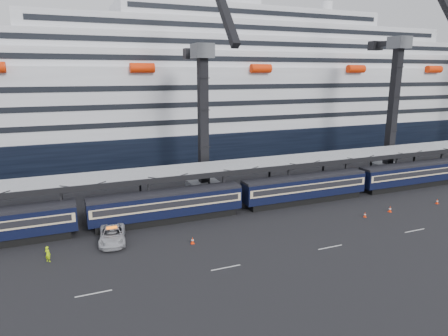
{
  "coord_description": "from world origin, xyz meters",
  "views": [
    {
      "loc": [
        -39.32,
        -35.92,
        17.99
      ],
      "look_at": [
        -20.42,
        10.0,
        6.14
      ],
      "focal_mm": 32.0,
      "sensor_mm": 36.0,
      "label": 1
    }
  ],
  "objects": [
    {
      "name": "traffic_cone_d",
      "position": [
        0.18,
        2.1,
        0.41
      ],
      "size": [
        0.41,
        0.41,
        0.83
      ],
      "color": "#FF3208",
      "rests_on": "ground"
    },
    {
      "name": "traffic_cone_c",
      "position": [
        -4.27,
        1.81,
        0.33
      ],
      "size": [
        0.34,
        0.34,
        0.68
      ],
      "color": "#FF3208",
      "rests_on": "ground"
    },
    {
      "name": "cruise_ship",
      "position": [
        -1.08,
        45.99,
        12.34
      ],
      "size": [
        214.09,
        28.84,
        34.0
      ],
      "color": "black",
      "rests_on": "ground"
    },
    {
      "name": "crane_dark_near",
      "position": [
        -20.0,
        18.59,
        11.93
      ],
      "size": [
        4.5,
        17.75,
        35.08
      ],
      "color": "#515359",
      "rests_on": "ground"
    },
    {
      "name": "train",
      "position": [
        -4.65,
        10.0,
        2.2
      ],
      "size": [
        133.05,
        3.0,
        4.05
      ],
      "color": "black",
      "rests_on": "ground"
    },
    {
      "name": "worker",
      "position": [
        -41.58,
        3.8,
        0.8
      ],
      "size": [
        0.69,
        0.67,
        1.6
      ],
      "primitive_type": "imported",
      "rotation": [
        0.0,
        0.0,
        2.44
      ],
      "color": "#C6FF0D",
      "rests_on": "ground"
    },
    {
      "name": "traffic_cone_b",
      "position": [
        -27.21,
        2.45,
        0.38
      ],
      "size": [
        0.38,
        0.38,
        0.76
      ],
      "color": "#FF3208",
      "rests_on": "ground"
    },
    {
      "name": "canopy",
      "position": [
        0.0,
        14.0,
        5.25
      ],
      "size": [
        130.0,
        6.25,
        5.53
      ],
      "color": "gray",
      "rests_on": "ground"
    },
    {
      "name": "crane_dark_mid",
      "position": [
        15.0,
        17.59,
        13.36
      ],
      "size": [
        4.5,
        18.24,
        39.64
      ],
      "color": "#515359",
      "rests_on": "ground"
    },
    {
      "name": "traffic_cone_e",
      "position": [
        8.91,
        2.19,
        0.37
      ],
      "size": [
        0.37,
        0.37,
        0.75
      ],
      "color": "#FF3208",
      "rests_on": "ground"
    },
    {
      "name": "traffic_cone_a",
      "position": [
        -34.42,
        6.31,
        0.38
      ],
      "size": [
        0.39,
        0.39,
        0.78
      ],
      "color": "#FF3208",
      "rests_on": "ground"
    },
    {
      "name": "pickup_truck",
      "position": [
        -35.17,
        6.12,
        0.82
      ],
      "size": [
        3.51,
        6.2,
        1.63
      ],
      "primitive_type": "imported",
      "rotation": [
        0.0,
        0.0,
        -0.14
      ],
      "color": "#ACADB3",
      "rests_on": "ground"
    },
    {
      "name": "ground",
      "position": [
        0.0,
        0.0,
        0.0
      ],
      "size": [
        260.0,
        260.0,
        0.0
      ],
      "primitive_type": "plane",
      "color": "black",
      "rests_on": "ground"
    }
  ]
}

